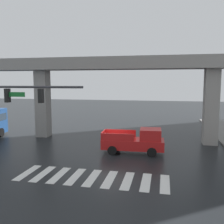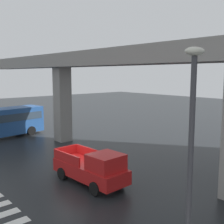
% 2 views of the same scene
% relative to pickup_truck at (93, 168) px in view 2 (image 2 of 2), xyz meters
% --- Properties ---
extents(ground_plane, '(120.00, 120.00, 0.00)m').
position_rel_pickup_truck_xyz_m(ground_plane, '(-2.07, -0.04, -0.99)').
color(ground_plane, black).
extents(elevated_overpass, '(50.90, 2.48, 8.34)m').
position_rel_pickup_truck_xyz_m(elevated_overpass, '(-2.07, 4.45, 6.17)').
color(elevated_overpass, gray).
rests_on(elevated_overpass, ground).
extents(pickup_truck, '(5.17, 2.23, 2.08)m').
position_rel_pickup_truck_xyz_m(pickup_truck, '(0.00, 0.00, 0.00)').
color(pickup_truck, red).
rests_on(pickup_truck, ground).
extents(street_lamp_near_corner, '(0.44, 0.70, 7.24)m').
position_rel_pickup_truck_xyz_m(street_lamp_near_corner, '(8.42, -2.91, 3.57)').
color(street_lamp_near_corner, '#38383D').
rests_on(street_lamp_near_corner, ground).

